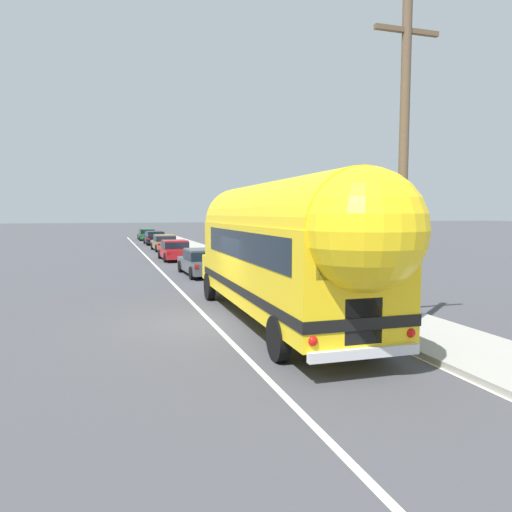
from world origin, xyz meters
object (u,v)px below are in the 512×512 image
car_lead (203,261)px  painted_bus (284,246)px  car_second (175,250)px  utility_pole (403,165)px  car_fourth (154,237)px  car_third (164,242)px  car_fifth (147,234)px

car_lead → painted_bus: bearing=-90.5°
car_second → utility_pole: bearing=-83.2°
car_second → car_fourth: (0.31, 16.98, 0.07)m
painted_bus → car_fourth: 37.37m
utility_pole → car_fourth: (-2.35, 39.26, -3.63)m
utility_pole → car_second: 22.74m
car_third → car_fourth: bearing=90.1°
car_fourth → car_lead: bearing=-90.1°
utility_pole → car_lead: bearing=99.7°
utility_pole → car_fifth: utility_pole is taller
painted_bus → car_fifth: (0.06, 45.76, -1.52)m
painted_bus → car_lead: size_ratio=2.69×
car_fourth → car_fifth: bearing=90.5°
car_third → car_fifth: (-0.10, 16.76, 0.06)m
car_lead → car_fifth: (-0.05, 33.82, 0.04)m
car_third → car_fifth: bearing=90.3°
car_second → car_third: same height
utility_pole → car_fourth: utility_pole is taller
car_fourth → car_third: bearing=-89.9°
painted_bus → car_second: painted_bus is taller
utility_pole → painted_bus: utility_pole is taller
painted_bus → car_third: painted_bus is taller
car_lead → car_third: bearing=89.8°
painted_bus → car_fifth: size_ratio=2.81×
painted_bus → car_second: (-0.18, 20.36, -1.58)m
car_lead → car_fifth: 33.82m
utility_pole → car_third: size_ratio=1.97×
car_third → car_fifth: same height
car_second → car_fourth: bearing=89.0°
car_second → car_fourth: same height
car_third → car_second: bearing=-92.2°
painted_bus → car_lead: bearing=89.5°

